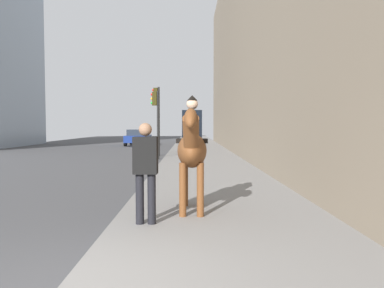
# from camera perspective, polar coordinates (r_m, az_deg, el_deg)

# --- Properties ---
(mounted_horse_near) EXTENTS (2.15, 0.61, 2.24)m
(mounted_horse_near) POSITION_cam_1_polar(r_m,az_deg,el_deg) (7.10, 0.00, -0.63)
(mounted_horse_near) COLOR brown
(mounted_horse_near) RESTS_ON sidewalk_slab
(pedestrian_greeting) EXTENTS (0.27, 0.41, 1.70)m
(pedestrian_greeting) POSITION_cam_1_polar(r_m,az_deg,el_deg) (6.30, -7.11, -3.38)
(pedestrian_greeting) COLOR black
(pedestrian_greeting) RESTS_ON sidewalk_slab
(car_near_lane) EXTENTS (4.58, 2.11, 1.44)m
(car_near_lane) POSITION_cam_1_polar(r_m,az_deg,el_deg) (33.66, -8.20, 1.06)
(car_near_lane) COLOR navy
(car_near_lane) RESTS_ON ground
(traffic_light_near_curb) EXTENTS (0.20, 0.44, 3.58)m
(traffic_light_near_curb) POSITION_cam_1_polar(r_m,az_deg,el_deg) (19.64, -5.49, 4.67)
(traffic_light_near_curb) COLOR black
(traffic_light_near_curb) RESTS_ON ground
(traffic_light_far_curb) EXTENTS (0.20, 0.44, 4.02)m
(traffic_light_far_curb) POSITION_cam_1_polar(r_m,az_deg,el_deg) (21.84, -5.33, 5.19)
(traffic_light_far_curb) COLOR black
(traffic_light_far_curb) RESTS_ON ground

